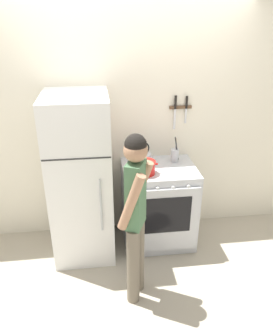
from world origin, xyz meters
TOP-DOWN VIEW (x-y plane):
  - ground_plane at (0.00, 0.00)m, footprint 14.00×14.00m
  - wall_back at (0.00, 0.03)m, footprint 10.00×0.06m
  - refrigerator at (-0.51, -0.36)m, footprint 0.61×0.74m
  - stove_range at (0.30, -0.33)m, footprint 0.77×0.66m
  - dutch_oven_pot at (0.13, -0.43)m, footprint 0.26×0.21m
  - tea_kettle at (0.14, -0.18)m, footprint 0.23×0.19m
  - utensil_jar at (0.49, -0.18)m, footprint 0.09×0.09m
  - person at (-0.05, -1.09)m, footprint 0.34×0.38m
  - wall_knife_strip at (0.57, -0.02)m, footprint 0.24×0.03m

SIDE VIEW (x-z plane):
  - ground_plane at x=0.00m, z-range 0.00..0.00m
  - stove_range at x=0.30m, z-range 0.01..0.92m
  - refrigerator at x=-0.51m, z-range 0.00..1.71m
  - person at x=-0.05m, z-range 0.11..1.68m
  - dutch_oven_pot at x=0.13m, z-range 0.90..1.06m
  - tea_kettle at x=0.14m, z-range 0.86..1.11m
  - utensil_jar at x=0.49m, z-range 0.85..1.13m
  - wall_back at x=0.00m, z-range 0.00..2.55m
  - wall_knife_strip at x=0.57m, z-range 1.29..1.65m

